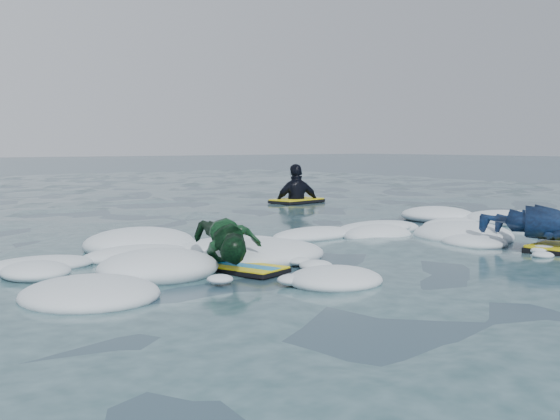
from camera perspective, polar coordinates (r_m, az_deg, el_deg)
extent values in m
plane|color=#19333D|center=(5.99, 1.06, -5.44)|extent=(120.00, 120.00, 0.00)
cube|color=black|center=(6.19, -3.06, -4.81)|extent=(0.63, 0.86, 0.04)
cube|color=yellow|center=(6.19, -3.07, -4.57)|extent=(0.61, 0.84, 0.01)
cube|color=#1B84D1|center=(6.19, -3.07, -4.48)|extent=(0.35, 0.74, 0.00)
imported|color=#11401C|center=(6.32, -4.11, -2.65)|extent=(1.03, 1.29, 0.44)
cube|color=black|center=(13.51, 1.38, 0.73)|extent=(1.16, 0.77, 0.05)
cube|color=yellow|center=(13.50, 1.38, 0.88)|extent=(1.13, 0.74, 0.02)
imported|color=black|center=(13.51, 1.38, 0.37)|extent=(1.01, 0.67, 1.60)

